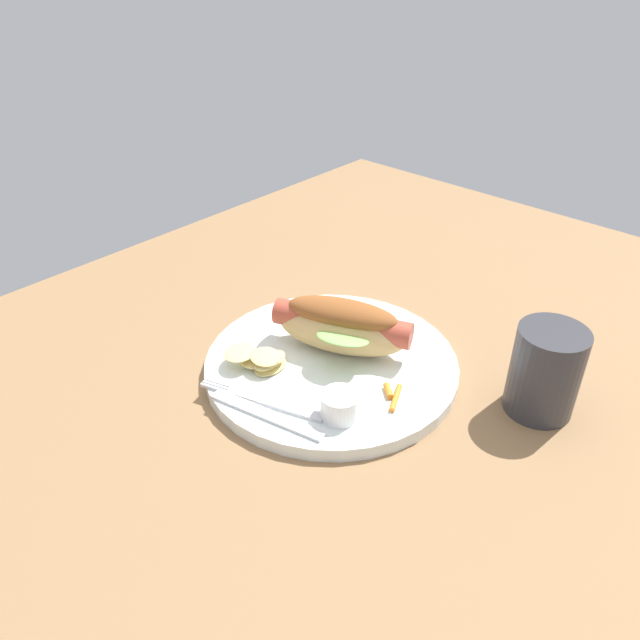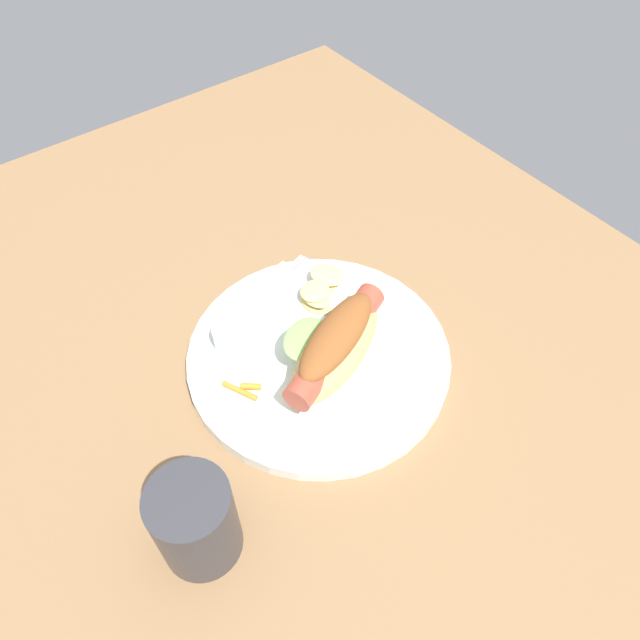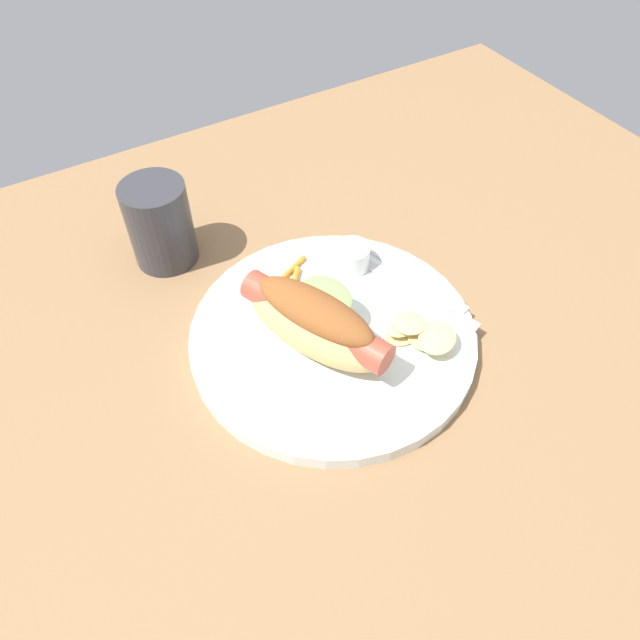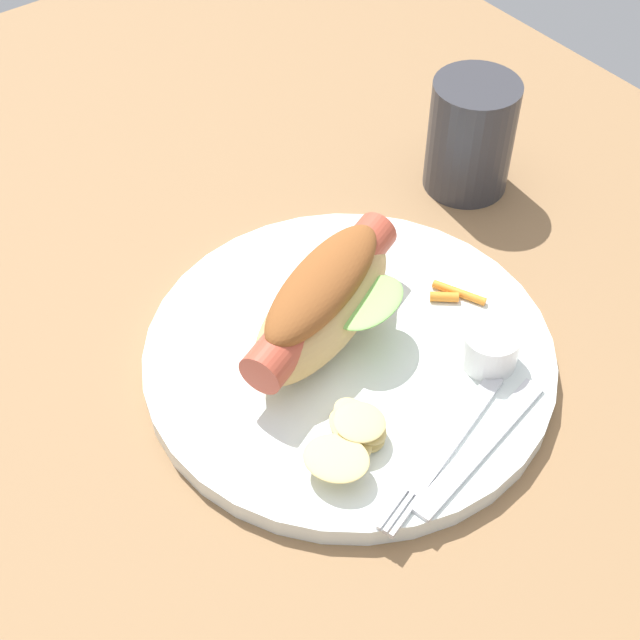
{
  "view_description": "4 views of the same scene",
  "coord_description": "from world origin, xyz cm",
  "px_view_note": "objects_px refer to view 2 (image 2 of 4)",
  "views": [
    {
      "loc": [
        44.36,
        37.45,
        43.9
      ],
      "look_at": [
        1.88,
        -1.17,
        6.32
      ],
      "focal_mm": 34.07,
      "sensor_mm": 36.0,
      "label": 1
    },
    {
      "loc": [
        -30.32,
        24.74,
        56.06
      ],
      "look_at": [
        2.3,
        -0.04,
        6.32
      ],
      "focal_mm": 34.16,
      "sensor_mm": 36.0,
      "label": 2
    },
    {
      "loc": [
        -19.36,
        -32.58,
        48.73
      ],
      "look_at": [
        0.4,
        0.72,
        3.93
      ],
      "focal_mm": 33.79,
      "sensor_mm": 36.0,
      "label": 3
    },
    {
      "loc": [
        34.42,
        -26.83,
        50.97
      ],
      "look_at": [
        0.35,
        -0.97,
        4.37
      ],
      "focal_mm": 51.61,
      "sensor_mm": 36.0,
      "label": 4
    }
  ],
  "objects_px": {
    "carrot_garnish": "(244,389)",
    "drinking_cup": "(196,522)",
    "chips_pile": "(319,290)",
    "hot_dog": "(339,343)",
    "sauce_ramekin": "(231,337)",
    "fork": "(268,294)",
    "plate": "(319,356)",
    "knife": "(250,294)"
  },
  "relations": [
    {
      "from": "fork",
      "to": "knife",
      "type": "distance_m",
      "value": 0.02
    },
    {
      "from": "plate",
      "to": "sauce_ramekin",
      "type": "xyz_separation_m",
      "value": [
        0.07,
        0.07,
        0.02
      ]
    },
    {
      "from": "fork",
      "to": "chips_pile",
      "type": "distance_m",
      "value": 0.06
    },
    {
      "from": "hot_dog",
      "to": "sauce_ramekin",
      "type": "bearing_deg",
      "value": 108.88
    },
    {
      "from": "drinking_cup",
      "to": "sauce_ramekin",
      "type": "bearing_deg",
      "value": -39.42
    },
    {
      "from": "plate",
      "to": "chips_pile",
      "type": "bearing_deg",
      "value": -37.85
    },
    {
      "from": "plate",
      "to": "knife",
      "type": "height_order",
      "value": "knife"
    },
    {
      "from": "chips_pile",
      "to": "carrot_garnish",
      "type": "height_order",
      "value": "chips_pile"
    },
    {
      "from": "sauce_ramekin",
      "to": "carrot_garnish",
      "type": "xyz_separation_m",
      "value": [
        -0.06,
        0.02,
        -0.01
      ]
    },
    {
      "from": "sauce_ramekin",
      "to": "drinking_cup",
      "type": "bearing_deg",
      "value": 140.58
    },
    {
      "from": "plate",
      "to": "hot_dog",
      "type": "bearing_deg",
      "value": -158.17
    },
    {
      "from": "chips_pile",
      "to": "carrot_garnish",
      "type": "bearing_deg",
      "value": 112.3
    },
    {
      "from": "hot_dog",
      "to": "knife",
      "type": "distance_m",
      "value": 0.15
    },
    {
      "from": "drinking_cup",
      "to": "hot_dog",
      "type": "bearing_deg",
      "value": -70.59
    },
    {
      "from": "hot_dog",
      "to": "chips_pile",
      "type": "height_order",
      "value": "hot_dog"
    },
    {
      "from": "plate",
      "to": "sauce_ramekin",
      "type": "relative_size",
      "value": 7.29
    },
    {
      "from": "chips_pile",
      "to": "drinking_cup",
      "type": "height_order",
      "value": "drinking_cup"
    },
    {
      "from": "sauce_ramekin",
      "to": "carrot_garnish",
      "type": "distance_m",
      "value": 0.07
    },
    {
      "from": "sauce_ramekin",
      "to": "chips_pile",
      "type": "relative_size",
      "value": 0.54
    },
    {
      "from": "hot_dog",
      "to": "sauce_ramekin",
      "type": "relative_size",
      "value": 4.12
    },
    {
      "from": "fork",
      "to": "carrot_garnish",
      "type": "xyz_separation_m",
      "value": [
        -0.1,
        0.1,
        0.0
      ]
    },
    {
      "from": "chips_pile",
      "to": "hot_dog",
      "type": "bearing_deg",
      "value": 154.93
    },
    {
      "from": "sauce_ramekin",
      "to": "knife",
      "type": "xyz_separation_m",
      "value": [
        0.05,
        -0.06,
        -0.01
      ]
    },
    {
      "from": "plate",
      "to": "fork",
      "type": "relative_size",
      "value": 2.07
    },
    {
      "from": "fork",
      "to": "knife",
      "type": "height_order",
      "value": "same"
    },
    {
      "from": "carrot_garnish",
      "to": "drinking_cup",
      "type": "xyz_separation_m",
      "value": [
        -0.11,
        0.11,
        0.03
      ]
    },
    {
      "from": "sauce_ramekin",
      "to": "carrot_garnish",
      "type": "relative_size",
      "value": 0.99
    },
    {
      "from": "fork",
      "to": "carrot_garnish",
      "type": "relative_size",
      "value": 3.49
    },
    {
      "from": "plate",
      "to": "drinking_cup",
      "type": "xyz_separation_m",
      "value": [
        -0.1,
        0.21,
        0.04
      ]
    },
    {
      "from": "sauce_ramekin",
      "to": "knife",
      "type": "distance_m",
      "value": 0.08
    },
    {
      "from": "hot_dog",
      "to": "sauce_ramekin",
      "type": "height_order",
      "value": "hot_dog"
    },
    {
      "from": "chips_pile",
      "to": "carrot_garnish",
      "type": "xyz_separation_m",
      "value": [
        -0.06,
        0.14,
        -0.01
      ]
    },
    {
      "from": "fork",
      "to": "carrot_garnish",
      "type": "height_order",
      "value": "carrot_garnish"
    },
    {
      "from": "hot_dog",
      "to": "fork",
      "type": "height_order",
      "value": "hot_dog"
    },
    {
      "from": "plate",
      "to": "drinking_cup",
      "type": "relative_size",
      "value": 2.94
    },
    {
      "from": "carrot_garnish",
      "to": "sauce_ramekin",
      "type": "bearing_deg",
      "value": -20.61
    },
    {
      "from": "hot_dog",
      "to": "chips_pile",
      "type": "relative_size",
      "value": 2.22
    },
    {
      "from": "chips_pile",
      "to": "carrot_garnish",
      "type": "distance_m",
      "value": 0.16
    },
    {
      "from": "hot_dog",
      "to": "sauce_ramekin",
      "type": "distance_m",
      "value": 0.12
    },
    {
      "from": "plate",
      "to": "knife",
      "type": "distance_m",
      "value": 0.12
    },
    {
      "from": "drinking_cup",
      "to": "chips_pile",
      "type": "bearing_deg",
      "value": -57.33
    },
    {
      "from": "carrot_garnish",
      "to": "chips_pile",
      "type": "bearing_deg",
      "value": -67.7
    }
  ]
}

